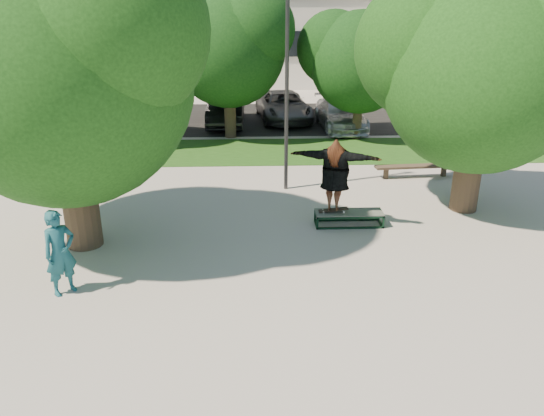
{
  "coord_description": "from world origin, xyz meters",
  "views": [
    {
      "loc": [
        -0.06,
        -11.03,
        5.62
      ],
      "look_at": [
        0.39,
        0.6,
        1.06
      ],
      "focal_mm": 35.0,
      "sensor_mm": 36.0,
      "label": 1
    }
  ],
  "objects_px": {
    "tree_left": "(57,60)",
    "tree_right": "(479,63)",
    "car_silver_b": "(340,114)",
    "bench": "(416,167)",
    "grind_box": "(349,218)",
    "lamppost": "(287,89)",
    "bystander": "(60,253)",
    "car_silver_a": "(127,105)",
    "car_dark": "(226,108)",
    "car_grey": "(284,106)"
  },
  "relations": [
    {
      "from": "grind_box",
      "to": "car_grey",
      "type": "height_order",
      "value": "car_grey"
    },
    {
      "from": "tree_right",
      "to": "bench",
      "type": "distance_m",
      "value": 4.76
    },
    {
      "from": "car_grey",
      "to": "car_silver_b",
      "type": "bearing_deg",
      "value": -43.35
    },
    {
      "from": "lamppost",
      "to": "car_silver_a",
      "type": "xyz_separation_m",
      "value": [
        -7.24,
        10.67,
        -2.37
      ]
    },
    {
      "from": "grind_box",
      "to": "car_grey",
      "type": "relative_size",
      "value": 0.35
    },
    {
      "from": "bench",
      "to": "car_silver_b",
      "type": "height_order",
      "value": "car_silver_b"
    },
    {
      "from": "tree_left",
      "to": "car_grey",
      "type": "bearing_deg",
      "value": 67.86
    },
    {
      "from": "bystander",
      "to": "car_silver_b",
      "type": "distance_m",
      "value": 16.83
    },
    {
      "from": "tree_right",
      "to": "car_silver_b",
      "type": "bearing_deg",
      "value": 100.06
    },
    {
      "from": "tree_right",
      "to": "car_dark",
      "type": "xyz_separation_m",
      "value": [
        -7.21,
        11.45,
        -3.31
      ]
    },
    {
      "from": "tree_right",
      "to": "grind_box",
      "type": "xyz_separation_m",
      "value": [
        -3.42,
        -1.1,
        -3.9
      ]
    },
    {
      "from": "bench",
      "to": "tree_left",
      "type": "bearing_deg",
      "value": -157.93
    },
    {
      "from": "tree_right",
      "to": "car_silver_b",
      "type": "relative_size",
      "value": 1.39
    },
    {
      "from": "car_grey",
      "to": "car_silver_b",
      "type": "relative_size",
      "value": 1.09
    },
    {
      "from": "grind_box",
      "to": "tree_left",
      "type": "bearing_deg",
      "value": -172.51
    },
    {
      "from": "lamppost",
      "to": "bench",
      "type": "bearing_deg",
      "value": 12.6
    },
    {
      "from": "car_silver_b",
      "to": "tree_right",
      "type": "bearing_deg",
      "value": -83.73
    },
    {
      "from": "lamppost",
      "to": "car_silver_b",
      "type": "relative_size",
      "value": 1.3
    },
    {
      "from": "bystander",
      "to": "car_silver_a",
      "type": "distance_m",
      "value": 17.12
    },
    {
      "from": "tree_right",
      "to": "car_dark",
      "type": "relative_size",
      "value": 1.37
    },
    {
      "from": "lamppost",
      "to": "bystander",
      "type": "xyz_separation_m",
      "value": [
        -4.95,
        -6.3,
        -2.25
      ]
    },
    {
      "from": "car_grey",
      "to": "car_silver_b",
      "type": "distance_m",
      "value": 3.18
    },
    {
      "from": "lamppost",
      "to": "car_silver_b",
      "type": "distance_m",
      "value": 9.37
    },
    {
      "from": "tree_left",
      "to": "tree_right",
      "type": "distance_m",
      "value": 10.41
    },
    {
      "from": "car_silver_b",
      "to": "lamppost",
      "type": "bearing_deg",
      "value": -113.65
    },
    {
      "from": "lamppost",
      "to": "bench",
      "type": "height_order",
      "value": "lamppost"
    },
    {
      "from": "tree_right",
      "to": "grind_box",
      "type": "bearing_deg",
      "value": -162.19
    },
    {
      "from": "lamppost",
      "to": "tree_left",
      "type": "bearing_deg",
      "value": -143.58
    },
    {
      "from": "bystander",
      "to": "car_dark",
      "type": "distance_m",
      "value": 16.05
    },
    {
      "from": "tree_left",
      "to": "car_silver_b",
      "type": "relative_size",
      "value": 1.52
    },
    {
      "from": "tree_left",
      "to": "grind_box",
      "type": "distance_m",
      "value": 8.05
    },
    {
      "from": "tree_right",
      "to": "car_silver_b",
      "type": "distance_m",
      "value": 11.11
    },
    {
      "from": "lamppost",
      "to": "car_grey",
      "type": "height_order",
      "value": "lamppost"
    },
    {
      "from": "tree_right",
      "to": "car_silver_a",
      "type": "relative_size",
      "value": 1.42
    },
    {
      "from": "lamppost",
      "to": "bench",
      "type": "relative_size",
      "value": 2.18
    },
    {
      "from": "car_silver_b",
      "to": "bench",
      "type": "bearing_deg",
      "value": -83.18
    },
    {
      "from": "bystander",
      "to": "car_grey",
      "type": "height_order",
      "value": "bystander"
    },
    {
      "from": "tree_left",
      "to": "bench",
      "type": "distance_m",
      "value": 11.66
    },
    {
      "from": "car_silver_a",
      "to": "car_dark",
      "type": "xyz_separation_m",
      "value": [
        4.95,
        -1.13,
        0.0
      ]
    },
    {
      "from": "tree_right",
      "to": "bench",
      "type": "xyz_separation_m",
      "value": [
        -0.44,
        2.92,
        -3.74
      ]
    },
    {
      "from": "grind_box",
      "to": "bystander",
      "type": "xyz_separation_m",
      "value": [
        -6.45,
        -3.29,
        0.71
      ]
    },
    {
      "from": "grind_box",
      "to": "bench",
      "type": "relative_size",
      "value": 0.64
    },
    {
      "from": "grind_box",
      "to": "bench",
      "type": "xyz_separation_m",
      "value": [
        2.97,
        4.01,
        0.17
      ]
    },
    {
      "from": "lamppost",
      "to": "bench",
      "type": "distance_m",
      "value": 5.37
    },
    {
      "from": "lamppost",
      "to": "car_dark",
      "type": "xyz_separation_m",
      "value": [
        -2.29,
        9.53,
        -2.37
      ]
    },
    {
      "from": "tree_left",
      "to": "tree_right",
      "type": "height_order",
      "value": "tree_left"
    },
    {
      "from": "tree_left",
      "to": "bench",
      "type": "xyz_separation_m",
      "value": [
        9.77,
        4.91,
        -4.06
      ]
    },
    {
      "from": "car_silver_a",
      "to": "lamppost",
      "type": "bearing_deg",
      "value": -47.57
    },
    {
      "from": "tree_right",
      "to": "car_dark",
      "type": "distance_m",
      "value": 13.92
    },
    {
      "from": "tree_left",
      "to": "tree_right",
      "type": "relative_size",
      "value": 1.09
    }
  ]
}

